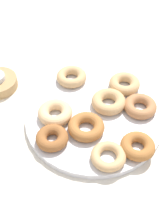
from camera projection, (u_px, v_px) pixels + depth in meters
ground_plane at (94, 120)px, 0.79m from camera, size 2.40×2.40×0.00m
donut_plate at (94, 118)px, 0.78m from camera, size 0.36×0.36×0.02m
donut_0 at (108, 156)px, 0.68m from camera, size 0.09×0.09×0.02m
donut_1 at (140, 106)px, 0.78m from camera, size 0.09×0.09×0.03m
donut_2 at (55, 113)px, 0.76m from camera, size 0.10×0.10×0.03m
donut_3 at (72, 77)px, 0.86m from camera, size 0.10×0.10×0.03m
donut_4 at (138, 146)px, 0.69m from camera, size 0.12×0.12×0.03m
donut_5 at (124, 84)px, 0.84m from camera, size 0.12×0.12×0.03m
donut_6 at (86, 127)px, 0.73m from camera, size 0.12×0.12×0.03m
donut_7 at (52, 138)px, 0.71m from camera, size 0.11×0.11×0.03m
donut_8 at (109, 102)px, 0.79m from camera, size 0.09×0.09×0.03m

